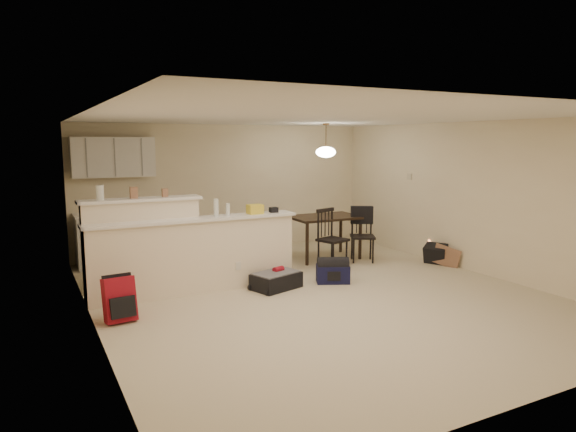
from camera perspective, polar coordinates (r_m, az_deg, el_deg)
room at (r=7.20m, az=3.28°, el=0.92°), size 7.00×7.02×2.50m
breakfast_bar at (r=7.53m, az=-12.30°, el=-3.90°), size 3.08×0.58×1.39m
upper_cabinets at (r=9.57m, az=-18.85°, el=6.22°), size 1.40×0.34×0.70m
kitchen_counter at (r=9.62m, az=-17.16°, el=-2.40°), size 1.80×0.60×0.90m
thermostat at (r=10.18m, az=13.34°, el=4.28°), size 0.02×0.12×0.12m
jar at (r=7.34m, az=-20.17°, el=2.45°), size 0.10×0.10×0.20m
cereal_box at (r=7.41m, az=-16.77°, el=2.50°), size 0.10×0.07×0.16m
small_box at (r=7.51m, az=-13.52°, el=2.54°), size 0.08×0.06×0.12m
bottle_a at (r=7.52m, az=-8.00°, el=0.93°), size 0.07×0.07×0.26m
bottle_b at (r=7.59m, az=-6.70°, el=0.72°), size 0.06×0.06×0.18m
bag_lump at (r=7.75m, az=-3.69°, el=0.77°), size 0.22×0.18×0.14m
pouch at (r=7.89m, az=-1.61°, el=0.69°), size 0.12×0.10×0.08m
dining_table at (r=9.55m, az=4.14°, el=-0.57°), size 1.31×0.90×0.80m
pendant_lamp at (r=9.44m, az=4.22°, el=7.16°), size 0.36×0.36×0.62m
dining_chair_near at (r=8.95m, az=4.99°, el=-2.47°), size 0.55×0.53×1.01m
dining_chair_far at (r=9.42m, az=8.28°, el=-2.11°), size 0.57×0.56×0.97m
suitcase at (r=7.69m, az=-1.33°, el=-7.21°), size 0.80×0.64×0.23m
red_backpack at (r=6.63m, az=-18.24°, el=-8.80°), size 0.38×0.26×0.54m
navy_duffel at (r=8.03m, az=5.01°, el=-6.43°), size 0.57×0.46×0.27m
black_daypack at (r=9.58m, az=16.14°, el=-4.11°), size 0.42×0.47×0.34m
cardboard_sheet at (r=9.41m, az=17.20°, el=-4.33°), size 0.20×0.44×0.36m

